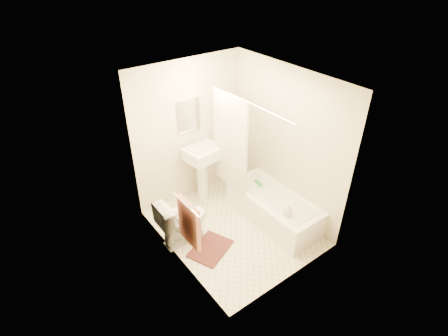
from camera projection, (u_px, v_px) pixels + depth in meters
floor at (233, 228)px, 5.52m from camera, size 2.40×2.40×0.00m
ceiling at (236, 80)px, 4.21m from camera, size 2.40×2.40×0.00m
wall_back at (189, 132)px, 5.67m from camera, size 2.00×0.02×2.40m
wall_left at (172, 189)px, 4.36m from camera, size 0.02×2.40×2.40m
wall_right at (286, 143)px, 5.37m from camera, size 0.02×2.40×2.40m
mirror at (189, 116)px, 5.49m from camera, size 0.40×0.03×0.55m
curtain_rod at (249, 103)px, 4.65m from camera, size 0.03×1.70×0.03m
shower_curtain at (230, 142)px, 5.34m from camera, size 0.04×0.80×1.55m
towel_bar at (186, 204)px, 4.27m from camera, size 0.02×0.60×0.02m
towel at (189, 223)px, 4.46m from camera, size 0.06×0.45×0.66m
toilet_paper at (175, 213)px, 4.75m from camera, size 0.11×0.12×0.12m
toilet at (183, 220)px, 5.11m from camera, size 0.76×0.43×0.74m
sink at (203, 171)px, 5.90m from camera, size 0.61×0.51×1.09m
bathtub at (273, 208)px, 5.59m from camera, size 0.69×1.58×0.44m
bath_mat at (211, 249)px, 5.13m from camera, size 0.75×0.67×0.02m
soap_bottle at (288, 210)px, 5.04m from camera, size 0.09×0.10×0.20m
scrub_brush at (259, 183)px, 5.74m from camera, size 0.09×0.19×0.04m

